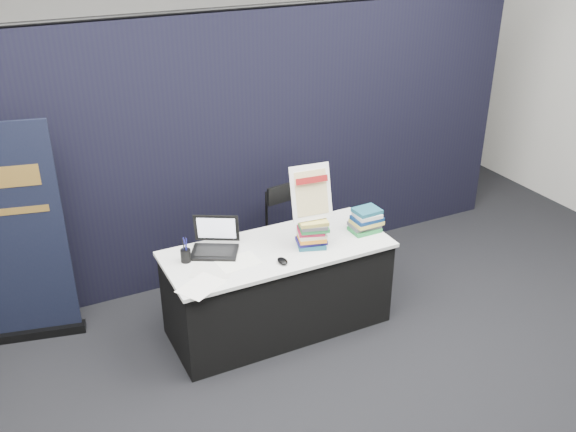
% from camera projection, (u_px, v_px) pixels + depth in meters
% --- Properties ---
extents(floor, '(8.00, 8.00, 0.00)m').
position_uv_depth(floor, '(309.00, 364.00, 4.95)').
color(floor, black).
rests_on(floor, ground).
extents(wall_back, '(8.00, 0.02, 3.50)m').
position_uv_depth(wall_back, '(147.00, 40.00, 7.37)').
color(wall_back, beige).
rests_on(wall_back, floor).
extents(drape_partition, '(6.00, 0.08, 2.40)m').
position_uv_depth(drape_partition, '(226.00, 152.00, 5.70)').
color(drape_partition, black).
rests_on(drape_partition, floor).
extents(display_table, '(1.80, 0.75, 0.75)m').
position_uv_depth(display_table, '(278.00, 288.00, 5.22)').
color(display_table, black).
rests_on(display_table, floor).
extents(laptop, '(0.43, 0.43, 0.27)m').
position_uv_depth(laptop, '(212.00, 244.00, 4.99)').
color(laptop, black).
rests_on(laptop, display_table).
extents(mouse, '(0.07, 0.11, 0.04)m').
position_uv_depth(mouse, '(282.00, 261.00, 4.84)').
color(mouse, black).
rests_on(mouse, display_table).
extents(brochure_left, '(0.39, 0.36, 0.00)m').
position_uv_depth(brochure_left, '(201.00, 286.00, 4.55)').
color(brochure_left, white).
rests_on(brochure_left, display_table).
extents(brochure_mid, '(0.36, 0.33, 0.00)m').
position_uv_depth(brochure_mid, '(212.00, 271.00, 4.74)').
color(brochure_mid, silver).
rests_on(brochure_mid, display_table).
extents(brochure_right, '(0.33, 0.24, 0.00)m').
position_uv_depth(brochure_right, '(238.00, 262.00, 4.86)').
color(brochure_right, white).
rests_on(brochure_right, display_table).
extents(pen_cup, '(0.09, 0.09, 0.10)m').
position_uv_depth(pen_cup, '(186.00, 256.00, 4.84)').
color(pen_cup, black).
rests_on(pen_cup, display_table).
extents(book_stack_tall, '(0.25, 0.21, 0.23)m').
position_uv_depth(book_stack_tall, '(312.00, 233.00, 5.04)').
color(book_stack_tall, '#1A5164').
rests_on(book_stack_tall, display_table).
extents(book_stack_short, '(0.23, 0.18, 0.19)m').
position_uv_depth(book_stack_short, '(366.00, 220.00, 5.28)').
color(book_stack_short, '#22813D').
rests_on(book_stack_short, display_table).
extents(info_sign, '(0.34, 0.17, 0.44)m').
position_uv_depth(info_sign, '(311.00, 193.00, 4.91)').
color(info_sign, black).
rests_on(info_sign, book_stack_tall).
extents(pullup_banner, '(0.78, 0.27, 1.83)m').
position_uv_depth(pullup_banner, '(19.00, 250.00, 4.91)').
color(pullup_banner, black).
rests_on(pullup_banner, floor).
extents(stacking_chair, '(0.49, 0.50, 0.96)m').
position_uv_depth(stacking_chair, '(296.00, 234.00, 5.71)').
color(stacking_chair, black).
rests_on(stacking_chair, floor).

